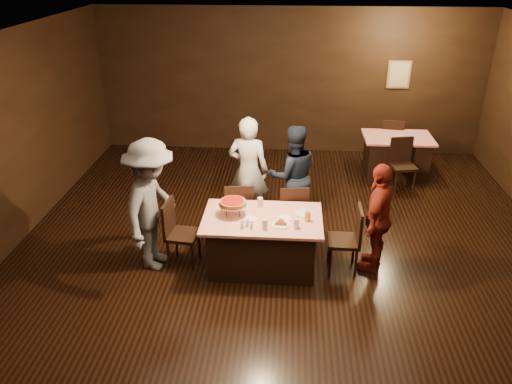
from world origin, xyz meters
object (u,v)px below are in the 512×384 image
Objects in this scene: chair_far_left at (239,210)px; pizza_stand at (233,203)px; main_table at (262,242)px; chair_far_right at (292,211)px; chair_end_right at (344,239)px; diner_grey_knit at (152,206)px; chair_back_far at (391,140)px; diner_red_shirt at (378,218)px; plate_empty at (303,213)px; diner_navy_hoodie at (293,175)px; back_table at (396,155)px; glass_front_left at (265,224)px; glass_back at (260,202)px; glass_front_right at (296,223)px; chair_end_left at (183,233)px; chair_back_near at (403,165)px; diner_white_jacket at (248,171)px; glass_amber at (308,216)px.

pizza_stand is at bearing 82.11° from chair_far_left.
main_table is 1.68× the size of chair_far_right.
chair_end_right is 2.61m from diner_grey_knit.
diner_red_shirt is (-0.86, -3.86, 0.30)m from chair_back_far.
main_table is at bearing -164.74° from plate_empty.
chair_far_right is 1.00× the size of chair_end_right.
chair_back_far is at bearing -34.92° from diner_grey_knit.
diner_grey_knit is (-1.87, -1.36, 0.11)m from diner_navy_hoodie.
back_table is 4.37m from glass_front_left.
chair_end_right is at bearing -1.91° from pizza_stand.
pizza_stand reaches higher than glass_front_left.
chair_far_right is at bearing 75.60° from diner_navy_hoodie.
diner_grey_knit reaches higher than plate_empty.
back_table is at bearing -148.83° from diner_navy_hoodie.
pizza_stand is 0.58m from glass_front_left.
chair_end_right reaches higher than glass_back.
diner_grey_knit is at bearing 174.45° from glass_front_right.
diner_red_shirt is at bearing -81.45° from chair_end_left.
chair_end_right is 1.00× the size of chair_back_near.
glass_front_left is at bearing -138.01° from plate_empty.
chair_back_far is 3.81m from diner_white_jacket.
chair_back_near is 2.72m from diner_red_shirt.
chair_end_right is (1.50, -0.75, 0.00)m from chair_far_left.
chair_far_left is 6.79× the size of glass_back.
glass_amber is (1.00, -0.80, 0.37)m from chair_far_left.
diner_navy_hoodie is (-2.00, -2.66, 0.34)m from chair_back_far.
chair_back_near is at bearing 97.51° from chair_back_far.
main_table is 0.91× the size of diner_white_jacket.
chair_back_far is at bearing 58.78° from main_table.
diner_grey_knit is 1.47m from glass_back.
glass_front_right reaches higher than plate_empty.
main_table is 1.68× the size of chair_far_left.
diner_red_shirt is (0.44, 0.09, 0.30)m from chair_end_right.
chair_far_left reaches higher than main_table.
main_table is 0.69m from glass_front_right.
chair_far_left is at bearing 127.87° from glass_back.
main_table and back_table have the same top height.
main_table is 4.13m from back_table.
chair_end_right is 0.54m from diner_red_shirt.
chair_back_near is at bearing -175.87° from diner_red_shirt.
back_table is 0.71m from chair_back_near.
main_table is 1.68× the size of chair_end_left.
glass_amber is at bearing 24.44° from glass_front_left.
diner_red_shirt is at bearing 1.31° from pizza_stand.
chair_back_near is at bearing -90.00° from back_table.
chair_far_left is at bearing -115.97° from chair_end_right.
glass_amber is at bearing 53.13° from glass_front_right.
pizza_stand is at bearing -144.46° from glass_back.
chair_far_right is 0.69m from plate_empty.
pizza_stand is 0.97m from plate_empty.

